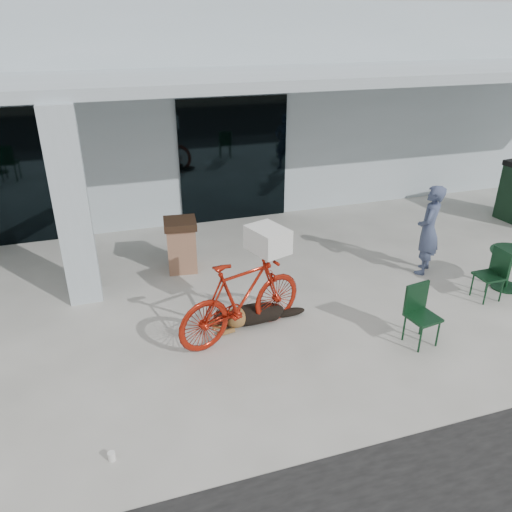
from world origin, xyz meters
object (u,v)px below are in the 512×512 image
object	(u,v)px
bicycle	(242,298)
person	(428,230)
dog	(253,313)
trash_receptacle	(181,245)
cafe_chair_far_b	(489,275)
cafe_chair_far_a	(423,317)
cafe_table_far	(509,270)

from	to	relation	value
bicycle	person	distance (m)	3.81
dog	person	distance (m)	3.58
trash_receptacle	cafe_chair_far_b	bearing A→B (deg)	-29.49
bicycle	cafe_chair_far_b	world-z (taller)	bicycle
dog	cafe_chair_far_a	xyz separation A→B (m)	(2.10, -1.19, 0.25)
cafe_chair_far_a	person	xyz separation A→B (m)	(1.35, 1.89, 0.37)
cafe_chair_far_b	trash_receptacle	bearing A→B (deg)	-120.29
cafe_table_far	bicycle	bearing A→B (deg)	179.63
cafe_chair_far_a	bicycle	bearing A→B (deg)	148.87
cafe_chair_far_a	dog	bearing A→B (deg)	141.65
dog	trash_receptacle	xyz separation A→B (m)	(-0.69, 2.12, 0.30)
bicycle	cafe_table_far	size ratio (longest dim) A/B	2.80
bicycle	trash_receptacle	distance (m)	2.40
dog	cafe_table_far	xyz separation A→B (m)	(4.45, -0.26, 0.16)
cafe_table_far	person	distance (m)	1.46
person	trash_receptacle	xyz separation A→B (m)	(-4.14, 1.42, -0.33)
cafe_chair_far_b	trash_receptacle	size ratio (longest dim) A/B	0.89
cafe_table_far	cafe_chair_far_b	bearing A→B (deg)	-162.29
cafe_table_far	cafe_chair_far_a	bearing A→B (deg)	-158.34
bicycle	person	bearing A→B (deg)	-94.30
cafe_table_far	trash_receptacle	xyz separation A→B (m)	(-5.14, 2.38, 0.14)
cafe_chair_far_b	cafe_table_far	bearing A→B (deg)	106.90
person	cafe_chair_far_b	bearing A→B (deg)	64.73
dog	cafe_chair_far_a	bearing A→B (deg)	-38.94
bicycle	cafe_chair_far_b	size ratio (longest dim) A/B	2.38
dog	cafe_chair_far_a	world-z (taller)	cafe_chair_far_a
person	bicycle	bearing A→B (deg)	-30.63
cafe_chair_far_a	trash_receptacle	distance (m)	4.33
cafe_table_far	person	bearing A→B (deg)	136.19
cafe_table_far	trash_receptacle	bearing A→B (deg)	155.14
bicycle	dog	distance (m)	0.54
dog	cafe_table_far	world-z (taller)	cafe_table_far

